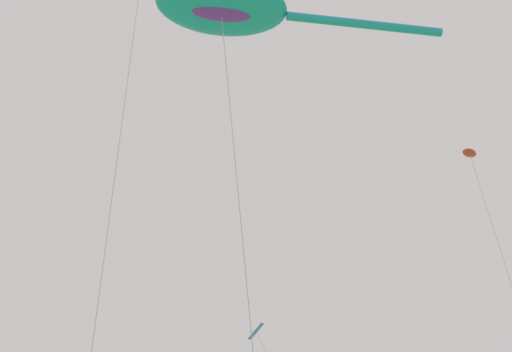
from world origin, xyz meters
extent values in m
ellipsoid|color=#1E8CBF|center=(0.89, 13.84, 18.76)|extent=(5.94, 4.66, 0.97)
cylinder|color=#1E8CBF|center=(6.40, 11.91, 18.61)|extent=(6.22, 2.47, 0.35)
ellipsoid|color=purple|center=(0.89, 13.84, 18.33)|extent=(2.41, 1.46, 0.35)
cylinder|color=#B2B2B7|center=(1.11, 12.37, 9.14)|extent=(0.47, 2.96, 18.28)
cylinder|color=#B2B2B7|center=(-2.95, 10.79, 11.59)|extent=(0.70, 2.02, 23.18)
ellipsoid|color=red|center=(8.42, 9.96, 11.89)|extent=(0.70, 0.54, 0.16)
cube|color=blue|center=(7.38, 23.38, 9.11)|extent=(1.02, 1.32, 0.96)
camera|label=1|loc=(-5.31, -1.03, 1.46)|focal=40.36mm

